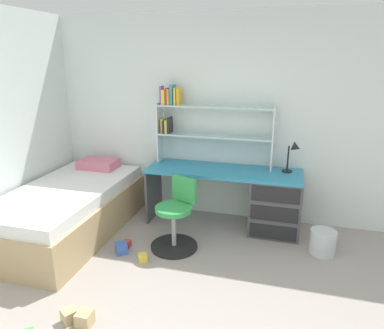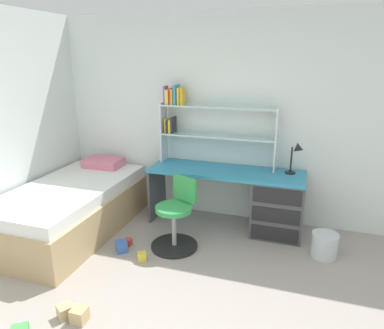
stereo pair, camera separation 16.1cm
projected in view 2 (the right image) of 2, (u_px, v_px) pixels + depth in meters
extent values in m
cube|color=silver|center=(238.00, 120.00, 4.35)|extent=(5.69, 0.06, 2.56)
cube|color=teal|center=(226.00, 172.00, 4.23)|extent=(1.86, 0.58, 0.04)
cube|color=#4C4C51|center=(278.00, 206.00, 4.15)|extent=(0.58, 0.55, 0.69)
cube|color=#4C4C51|center=(157.00, 191.00, 4.61)|extent=(0.03, 0.52, 0.69)
cube|color=black|center=(274.00, 234.00, 3.96)|extent=(0.53, 0.01, 0.17)
cube|color=black|center=(276.00, 216.00, 3.89)|extent=(0.53, 0.01, 0.17)
cube|color=black|center=(277.00, 197.00, 3.83)|extent=(0.53, 0.01, 0.17)
cube|color=silver|center=(164.00, 132.00, 4.53)|extent=(0.02, 0.22, 0.76)
cube|color=silver|center=(276.00, 140.00, 4.10)|extent=(0.02, 0.22, 0.76)
cube|color=silver|center=(217.00, 136.00, 4.32)|extent=(1.41, 0.22, 0.02)
cube|color=silver|center=(218.00, 107.00, 4.21)|extent=(1.41, 0.22, 0.02)
cube|color=yellow|center=(167.00, 125.00, 4.49)|extent=(0.03, 0.12, 0.17)
cube|color=#26262D|center=(169.00, 126.00, 4.48)|extent=(0.02, 0.20, 0.17)
cube|color=yellow|center=(171.00, 126.00, 4.47)|extent=(0.03, 0.17, 0.17)
cube|color=#26262D|center=(174.00, 125.00, 4.45)|extent=(0.03, 0.15, 0.20)
cube|color=purple|center=(166.00, 95.00, 4.37)|extent=(0.02, 0.12, 0.22)
cube|color=yellow|center=(169.00, 97.00, 4.37)|extent=(0.04, 0.15, 0.18)
cube|color=red|center=(172.00, 96.00, 4.35)|extent=(0.02, 0.14, 0.20)
cube|color=gold|center=(174.00, 96.00, 4.35)|extent=(0.02, 0.18, 0.19)
cube|color=#338CBF|center=(176.00, 95.00, 4.33)|extent=(0.03, 0.17, 0.24)
cube|color=yellow|center=(180.00, 96.00, 4.32)|extent=(0.03, 0.14, 0.21)
cube|color=gold|center=(183.00, 96.00, 4.31)|extent=(0.04, 0.13, 0.20)
cylinder|color=black|center=(290.00, 172.00, 4.11)|extent=(0.12, 0.12, 0.02)
cylinder|color=black|center=(291.00, 160.00, 4.07)|extent=(0.02, 0.02, 0.30)
cone|color=black|center=(299.00, 149.00, 3.95)|extent=(0.12, 0.11, 0.13)
cylinder|color=black|center=(174.00, 246.00, 3.92)|extent=(0.52, 0.52, 0.03)
cylinder|color=#A5A8AD|center=(174.00, 229.00, 3.85)|extent=(0.05, 0.05, 0.44)
cylinder|color=green|center=(174.00, 209.00, 3.78)|extent=(0.40, 0.40, 0.05)
cube|color=green|center=(185.00, 189.00, 3.86)|extent=(0.31, 0.16, 0.28)
cube|color=tan|center=(72.00, 213.00, 4.23)|extent=(1.08, 2.02, 0.45)
cube|color=white|center=(70.00, 191.00, 4.14)|extent=(1.02, 1.96, 0.14)
cube|color=#D8728C|center=(103.00, 163.00, 4.79)|extent=(0.50, 0.32, 0.12)
cylinder|color=silver|center=(324.00, 245.00, 3.70)|extent=(0.28, 0.28, 0.26)
cube|color=tan|center=(65.00, 312.00, 2.85)|extent=(0.15, 0.15, 0.11)
cube|color=gold|center=(142.00, 257.00, 3.65)|extent=(0.12, 0.12, 0.09)
cube|color=red|center=(128.00, 242.00, 3.94)|extent=(0.08, 0.08, 0.08)
cube|color=#3860B7|center=(122.00, 246.00, 3.81)|extent=(0.17, 0.17, 0.12)
cube|color=tan|center=(80.00, 315.00, 2.80)|extent=(0.12, 0.12, 0.12)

